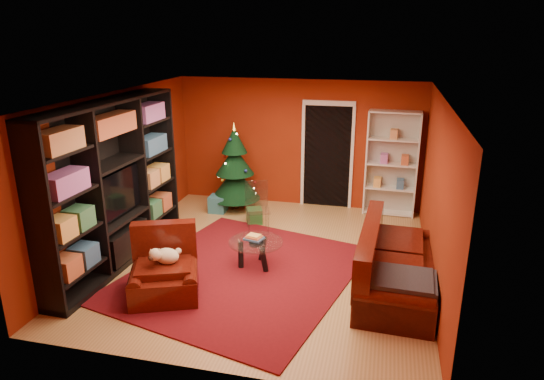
% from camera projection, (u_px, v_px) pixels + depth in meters
% --- Properties ---
extents(floor, '(5.00, 5.50, 0.05)m').
position_uv_depth(floor, '(266.00, 261.00, 7.81)').
color(floor, '#A87B46').
rests_on(floor, ground).
extents(ceiling, '(5.00, 5.50, 0.05)m').
position_uv_depth(ceiling, '(266.00, 95.00, 6.98)').
color(ceiling, silver).
rests_on(ceiling, wall_back).
extents(wall_back, '(5.00, 0.05, 2.60)m').
position_uv_depth(wall_back, '(299.00, 143.00, 9.96)').
color(wall_back, maroon).
rests_on(wall_back, ground).
extents(wall_left, '(0.05, 5.50, 2.60)m').
position_uv_depth(wall_left, '(117.00, 172.00, 7.95)').
color(wall_left, maroon).
rests_on(wall_left, ground).
extents(wall_right, '(0.05, 5.50, 2.60)m').
position_uv_depth(wall_right, '(439.00, 195.00, 6.84)').
color(wall_right, maroon).
rests_on(wall_right, ground).
extents(doorway, '(1.06, 0.60, 2.16)m').
position_uv_depth(doorway, '(327.00, 157.00, 9.87)').
color(doorway, black).
rests_on(doorway, floor).
extents(rug, '(3.82, 4.19, 0.02)m').
position_uv_depth(rug, '(242.00, 273.00, 7.33)').
color(rug, '#620D14').
rests_on(rug, floor).
extents(media_unit, '(0.60, 3.33, 2.54)m').
position_uv_depth(media_unit, '(112.00, 185.00, 7.38)').
color(media_unit, black).
rests_on(media_unit, floor).
extents(christmas_tree, '(1.34, 1.34, 1.81)m').
position_uv_depth(christmas_tree, '(235.00, 167.00, 9.78)').
color(christmas_tree, black).
rests_on(christmas_tree, floor).
extents(gift_box_teal, '(0.34, 0.34, 0.33)m').
position_uv_depth(gift_box_teal, '(218.00, 204.00, 9.81)').
color(gift_box_teal, '#29697D').
rests_on(gift_box_teal, floor).
extents(gift_box_green, '(0.37, 0.37, 0.28)m').
position_uv_depth(gift_box_green, '(254.00, 216.00, 9.25)').
color(gift_box_green, '#246B2C').
rests_on(gift_box_green, floor).
extents(gift_box_red, '(0.27, 0.27, 0.23)m').
position_uv_depth(gift_box_red, '(249.00, 202.00, 10.10)').
color(gift_box_red, '#A32511').
rests_on(gift_box_red, floor).
extents(white_bookshelf, '(1.00, 0.39, 2.12)m').
position_uv_depth(white_bookshelf, '(391.00, 164.00, 9.44)').
color(white_bookshelf, white).
rests_on(white_bookshelf, floor).
extents(armchair, '(1.28, 1.28, 0.77)m').
position_uv_depth(armchair, '(164.00, 270.00, 6.63)').
color(armchair, '#3A0C07').
rests_on(armchair, rug).
extents(dog, '(0.48, 0.43, 0.25)m').
position_uv_depth(dog, '(167.00, 256.00, 6.62)').
color(dog, beige).
rests_on(dog, armchair).
extents(sofa, '(1.10, 2.27, 0.96)m').
position_uv_depth(sofa, '(398.00, 260.00, 6.73)').
color(sofa, '#3A0C07').
rests_on(sofa, rug).
extents(coffee_table, '(1.02, 1.02, 0.53)m').
position_uv_depth(coffee_table, '(256.00, 254.00, 7.49)').
color(coffee_table, gray).
rests_on(coffee_table, rug).
extents(acrylic_chair, '(0.56, 0.58, 0.83)m').
position_uv_depth(acrylic_chair, '(258.00, 210.00, 8.77)').
color(acrylic_chair, '#66605B').
rests_on(acrylic_chair, rug).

